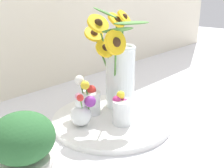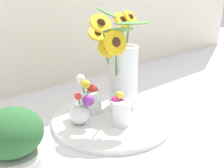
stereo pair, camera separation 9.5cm
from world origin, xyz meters
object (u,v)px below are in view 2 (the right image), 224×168
vase_bulb_right (80,111)px  vase_small_back (91,98)px  potted_plant (13,143)px  mason_jar_sunflowers (121,68)px  serving_tray (112,119)px  vase_small_center (121,110)px

vase_bulb_right → vase_small_back: bearing=30.3°
potted_plant → mason_jar_sunflowers: bearing=13.9°
vase_small_back → potted_plant: (-0.37, -0.15, 0.02)m
vase_small_back → vase_bulb_right: bearing=-149.7°
serving_tray → vase_small_back: vase_small_back is taller
vase_bulb_right → potted_plant: potted_plant is taller
vase_small_center → vase_bulb_right: 0.15m
vase_small_center → vase_small_back: size_ratio=0.76×
vase_small_center → vase_bulb_right: size_ratio=0.94×
serving_tray → mason_jar_sunflowers: (0.10, 0.05, 0.18)m
serving_tray → vase_small_center: (-0.01, -0.06, 0.06)m
vase_small_center → potted_plant: (-0.39, -0.01, 0.03)m
vase_small_center → vase_small_back: 0.15m
serving_tray → vase_small_back: 0.12m
vase_bulb_right → serving_tray: bearing=-16.3°
mason_jar_sunflowers → potted_plant: mason_jar_sunflowers is taller
serving_tray → mason_jar_sunflowers: mason_jar_sunflowers is taller
vase_small_center → vase_bulb_right: bearing=139.2°
serving_tray → potted_plant: (-0.40, -0.07, 0.09)m
mason_jar_sunflowers → potted_plant: size_ratio=2.06×
mason_jar_sunflowers → vase_small_back: 0.17m
mason_jar_sunflowers → vase_small_center: 0.19m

